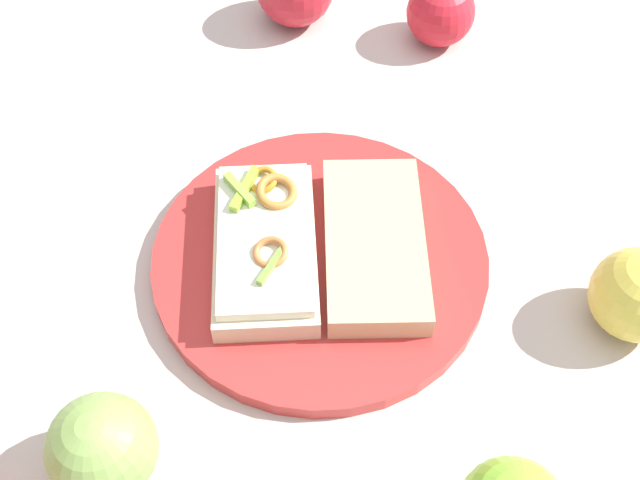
{
  "coord_description": "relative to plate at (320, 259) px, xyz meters",
  "views": [
    {
      "loc": [
        0.29,
        -0.27,
        0.56
      ],
      "look_at": [
        0.0,
        0.0,
        0.04
      ],
      "focal_mm": 44.92,
      "sensor_mm": 36.0,
      "label": 1
    }
  ],
  "objects": [
    {
      "name": "apple_3",
      "position": [
        -0.13,
        0.29,
        0.03
      ],
      "size": [
        0.08,
        0.08,
        0.07
      ],
      "primitive_type": "sphere",
      "rotation": [
        0.0,
        0.0,
        6.22
      ],
      "color": "red",
      "rests_on": "ground_plane"
    },
    {
      "name": "ground_plane",
      "position": [
        0.0,
        0.0,
        -0.01
      ],
      "size": [
        2.0,
        2.0,
        0.0
      ],
      "primitive_type": "plane",
      "color": "#BFADA3",
      "rests_on": "ground"
    },
    {
      "name": "plate",
      "position": [
        0.0,
        0.0,
        0.0
      ],
      "size": [
        0.28,
        0.28,
        0.02
      ],
      "primitive_type": "cylinder",
      "color": "#B92D2B",
      "rests_on": "ground_plane"
    },
    {
      "name": "sandwich",
      "position": [
        -0.03,
        -0.03,
        0.02
      ],
      "size": [
        0.18,
        0.17,
        0.04
      ],
      "rotation": [
        0.0,
        0.0,
        2.45
      ],
      "color": "beige",
      "rests_on": "plate"
    },
    {
      "name": "apple_2",
      "position": [
        0.21,
        0.15,
        0.03
      ],
      "size": [
        0.11,
        0.11,
        0.08
      ],
      "primitive_type": "sphere",
      "rotation": [
        0.0,
        0.0,
        0.89
      ],
      "color": "gold",
      "rests_on": "ground_plane"
    },
    {
      "name": "apple_1",
      "position": [
        0.03,
        -0.23,
        0.03
      ],
      "size": [
        0.11,
        0.11,
        0.08
      ],
      "primitive_type": "sphere",
      "rotation": [
        0.0,
        0.0,
        2.58
      ],
      "color": "#7F9F4B",
      "rests_on": "ground_plane"
    },
    {
      "name": "bread_slice_side",
      "position": [
        0.03,
        0.04,
        0.02
      ],
      "size": [
        0.18,
        0.17,
        0.02
      ],
      "primitive_type": "cube",
      "rotation": [
        0.0,
        0.0,
        2.41
      ],
      "color": "tan",
      "rests_on": "plate"
    }
  ]
}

